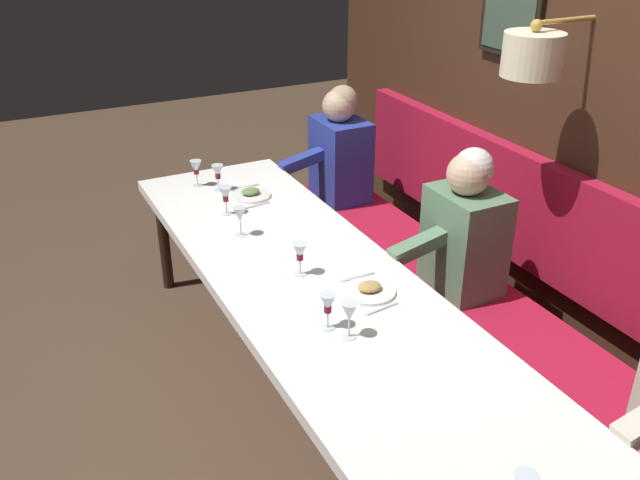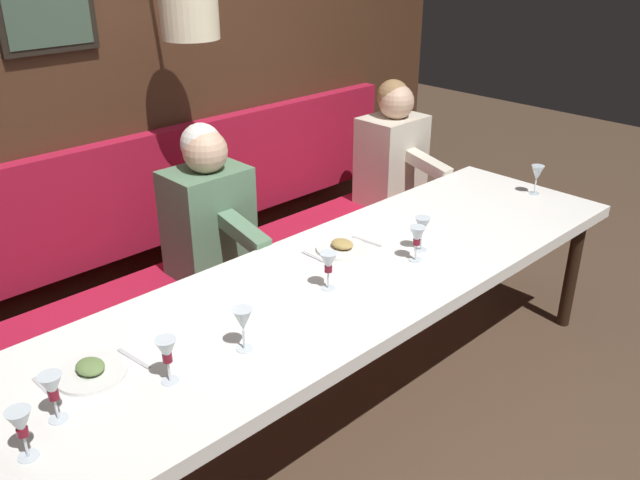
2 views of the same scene
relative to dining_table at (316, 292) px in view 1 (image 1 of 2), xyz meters
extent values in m
plane|color=#4C3828|center=(0.00, 0.00, -0.68)|extent=(12.00, 12.00, 0.00)
cube|color=white|center=(0.00, 0.00, 0.03)|extent=(0.90, 3.24, 0.06)
cylinder|color=black|center=(-0.35, 1.52, -0.34)|extent=(0.07, 0.07, 0.68)
cylinder|color=black|center=(0.35, 1.52, -0.34)|extent=(0.07, 0.07, 0.68)
cube|color=maroon|center=(0.89, 0.00, -0.46)|extent=(0.52, 3.44, 0.45)
cube|color=#422819|center=(1.48, 0.00, 0.77)|extent=(0.10, 4.64, 2.90)
cube|color=maroon|center=(1.39, 0.00, 0.09)|extent=(0.10, 3.44, 0.64)
cube|color=black|center=(1.42, 0.47, 1.15)|extent=(0.04, 0.46, 0.55)
cube|color=#384C3D|center=(1.40, 0.47, 1.15)|extent=(0.01, 0.40, 0.49)
cylinder|color=#B78E3D|center=(1.25, -0.07, 1.16)|extent=(0.35, 0.02, 0.02)
cylinder|color=beige|center=(1.08, -0.07, 1.02)|extent=(0.28, 0.28, 0.20)
sphere|color=#B78E3D|center=(1.08, -0.07, 1.15)|extent=(0.06, 0.06, 0.06)
cube|color=#567A5B|center=(0.89, 0.04, 0.05)|extent=(0.30, 0.40, 0.56)
sphere|color=#D1A889|center=(0.87, 0.04, 0.43)|extent=(0.22, 0.22, 0.22)
sphere|color=silver|center=(0.90, 0.04, 0.46)|extent=(0.20, 0.20, 0.20)
cube|color=#567A5B|center=(0.60, 0.04, 0.09)|extent=(0.33, 0.09, 0.14)
cube|color=#283893|center=(0.89, 1.41, 0.05)|extent=(0.30, 0.40, 0.56)
sphere|color=#D1A889|center=(0.87, 1.41, 0.43)|extent=(0.22, 0.22, 0.22)
sphere|color=tan|center=(0.90, 1.41, 0.46)|extent=(0.20, 0.20, 0.20)
cube|color=#283893|center=(0.60, 1.41, 0.09)|extent=(0.33, 0.09, 0.14)
cylinder|color=white|center=(0.17, -0.20, 0.06)|extent=(0.24, 0.24, 0.01)
ellipsoid|color=#AD8E4C|center=(0.17, -0.20, 0.09)|extent=(0.11, 0.09, 0.04)
cube|color=silver|center=(0.15, -0.35, 0.06)|extent=(0.17, 0.04, 0.01)
cube|color=silver|center=(0.19, -0.06, 0.06)|extent=(0.18, 0.02, 0.01)
cylinder|color=white|center=(0.10, 1.07, 0.06)|extent=(0.24, 0.24, 0.01)
ellipsoid|color=#668447|center=(0.10, 1.07, 0.09)|extent=(0.11, 0.09, 0.04)
cube|color=silver|center=(0.08, 0.93, 0.06)|extent=(0.17, 0.03, 0.01)
cube|color=silver|center=(0.12, 1.22, 0.06)|extent=(0.18, 0.02, 0.01)
cylinder|color=silver|center=(-0.14, 0.61, 0.06)|extent=(0.06, 0.06, 0.00)
cylinder|color=silver|center=(-0.14, 0.61, 0.10)|extent=(0.01, 0.01, 0.07)
cone|color=silver|center=(-0.14, 0.61, 0.18)|extent=(0.07, 0.07, 0.08)
cylinder|color=silver|center=(-0.12, 0.90, 0.06)|extent=(0.06, 0.06, 0.00)
cylinder|color=silver|center=(-0.12, 0.90, 0.10)|extent=(0.01, 0.01, 0.07)
cone|color=silver|center=(-0.12, 0.90, 0.18)|extent=(0.07, 0.07, 0.08)
cylinder|color=maroon|center=(-0.12, 0.90, 0.15)|extent=(0.03, 0.03, 0.03)
cylinder|color=silver|center=(-0.04, 1.25, 0.06)|extent=(0.06, 0.06, 0.00)
cylinder|color=silver|center=(-0.04, 1.25, 0.10)|extent=(0.01, 0.01, 0.07)
cone|color=silver|center=(-0.04, 1.25, 0.18)|extent=(0.07, 0.07, 0.08)
cylinder|color=maroon|center=(-0.04, 1.25, 0.15)|extent=(0.03, 0.03, 0.03)
cylinder|color=silver|center=(-0.04, 0.09, 0.06)|extent=(0.06, 0.06, 0.00)
cylinder|color=silver|center=(-0.04, 0.09, 0.10)|extent=(0.01, 0.01, 0.07)
cone|color=silver|center=(-0.04, 0.09, 0.18)|extent=(0.07, 0.07, 0.08)
cylinder|color=maroon|center=(-0.04, 0.09, 0.15)|extent=(0.03, 0.03, 0.03)
cylinder|color=silver|center=(-0.13, -0.37, 0.06)|extent=(0.06, 0.06, 0.00)
cylinder|color=silver|center=(-0.13, -0.37, 0.10)|extent=(0.01, 0.01, 0.07)
cone|color=silver|center=(-0.13, -0.37, 0.18)|extent=(0.07, 0.07, 0.08)
cylinder|color=maroon|center=(-0.13, -0.37, 0.15)|extent=(0.03, 0.03, 0.03)
cylinder|color=silver|center=(-0.14, 1.38, 0.06)|extent=(0.06, 0.06, 0.00)
cylinder|color=silver|center=(-0.14, 1.38, 0.10)|extent=(0.01, 0.01, 0.07)
cone|color=silver|center=(-0.14, 1.38, 0.18)|extent=(0.07, 0.07, 0.08)
cylinder|color=maroon|center=(-0.14, 1.38, 0.15)|extent=(0.03, 0.03, 0.02)
cylinder|color=silver|center=(-0.08, -0.46, 0.06)|extent=(0.06, 0.06, 0.00)
cylinder|color=silver|center=(-0.08, -0.46, 0.10)|extent=(0.01, 0.01, 0.07)
cone|color=silver|center=(-0.08, -0.46, 0.18)|extent=(0.07, 0.07, 0.08)
camera|label=1|loc=(-1.24, -2.50, 1.69)|focal=38.75mm
camera|label=2|loc=(-1.74, 1.78, 1.42)|focal=37.41mm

